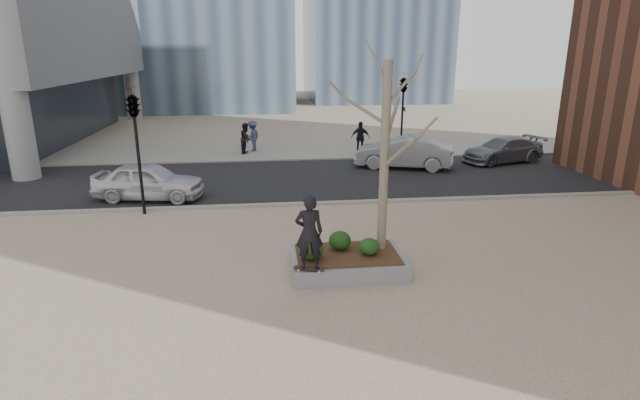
{
  "coord_description": "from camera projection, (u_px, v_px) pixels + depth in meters",
  "views": [
    {
      "loc": [
        -1.14,
        -12.19,
        5.73
      ],
      "look_at": [
        0.5,
        2.0,
        1.4
      ],
      "focal_mm": 28.0,
      "sensor_mm": 36.0,
      "label": 1
    }
  ],
  "objects": [
    {
      "name": "ground",
      "position": [
        310.0,
        272.0,
        13.38
      ],
      "size": [
        120.0,
        120.0,
        0.0
      ],
      "primitive_type": "plane",
      "color": "tan",
      "rests_on": "ground"
    },
    {
      "name": "planter",
      "position": [
        347.0,
        262.0,
        13.42
      ],
      "size": [
        3.0,
        2.0,
        0.45
      ],
      "primitive_type": "cube",
      "color": "gray",
      "rests_on": "ground"
    },
    {
      "name": "car_silver",
      "position": [
        404.0,
        152.0,
        24.81
      ],
      "size": [
        5.07,
        3.14,
        1.58
      ],
      "primitive_type": "imported",
      "rotation": [
        0.0,
        0.0,
        4.38
      ],
      "color": "gray",
      "rests_on": "street"
    },
    {
      "name": "street",
      "position": [
        289.0,
        179.0,
        22.88
      ],
      "size": [
        60.0,
        8.0,
        0.02
      ],
      "primitive_type": "cube",
      "color": "black",
      "rests_on": "ground"
    },
    {
      "name": "car_third",
      "position": [
        503.0,
        150.0,
        26.14
      ],
      "size": [
        4.76,
        2.9,
        1.29
      ],
      "primitive_type": "imported",
      "rotation": [
        0.0,
        0.0,
        4.98
      ],
      "color": "slate",
      "rests_on": "street"
    },
    {
      "name": "traffic_light_far",
      "position": [
        402.0,
        115.0,
        27.32
      ],
      "size": [
        0.6,
        2.48,
        4.5
      ],
      "primitive_type": null,
      "color": "black",
      "rests_on": "ground"
    },
    {
      "name": "sycamore_tree",
      "position": [
        386.0,
        128.0,
        12.78
      ],
      "size": [
        2.8,
        2.8,
        6.6
      ],
      "primitive_type": null,
      "color": "gray",
      "rests_on": "planter_mulch"
    },
    {
      "name": "shrub_left",
      "position": [
        312.0,
        250.0,
        12.91
      ],
      "size": [
        0.62,
        0.62,
        0.52
      ],
      "primitive_type": "ellipsoid",
      "color": "black",
      "rests_on": "planter_mulch"
    },
    {
      "name": "shrub_right",
      "position": [
        369.0,
        247.0,
        13.2
      ],
      "size": [
        0.54,
        0.54,
        0.46
      ],
      "primitive_type": "ellipsoid",
      "color": "#113715",
      "rests_on": "planter_mulch"
    },
    {
      "name": "pedestrian_c",
      "position": [
        361.0,
        138.0,
        28.26
      ],
      "size": [
        1.14,
        0.76,
        1.81
      ],
      "primitive_type": "imported",
      "rotation": [
        0.0,
        0.0,
        2.81
      ],
      "color": "black",
      "rests_on": "far_sidewalk"
    },
    {
      "name": "skateboard",
      "position": [
        309.0,
        269.0,
        12.39
      ],
      "size": [
        0.8,
        0.42,
        0.08
      ],
      "primitive_type": null,
      "rotation": [
        0.0,
        0.0,
        -0.3
      ],
      "color": "black",
      "rests_on": "planter"
    },
    {
      "name": "far_sidewalk",
      "position": [
        283.0,
        150.0,
        29.54
      ],
      "size": [
        60.0,
        6.0,
        0.02
      ],
      "primitive_type": "cube",
      "color": "gray",
      "rests_on": "ground"
    },
    {
      "name": "pedestrian_b",
      "position": [
        253.0,
        136.0,
        28.95
      ],
      "size": [
        1.12,
        1.32,
        1.77
      ],
      "primitive_type": "imported",
      "rotation": [
        0.0,
        0.0,
        4.22
      ],
      "color": "#384166",
      "rests_on": "far_sidewalk"
    },
    {
      "name": "planter_mulch",
      "position": [
        347.0,
        254.0,
        13.35
      ],
      "size": [
        2.7,
        1.7,
        0.04
      ],
      "primitive_type": "cube",
      "color": "#382314",
      "rests_on": "planter"
    },
    {
      "name": "skateboarder",
      "position": [
        309.0,
        232.0,
        12.11
      ],
      "size": [
        0.7,
        0.46,
        1.89
      ],
      "primitive_type": "imported",
      "rotation": [
        0.0,
        0.0,
        3.15
      ],
      "color": "black",
      "rests_on": "skateboard"
    },
    {
      "name": "traffic_light_near",
      "position": [
        138.0,
        153.0,
        17.45
      ],
      "size": [
        0.6,
        2.48,
        4.5
      ],
      "primitive_type": null,
      "color": "black",
      "rests_on": "ground"
    },
    {
      "name": "pedestrian_a",
      "position": [
        246.0,
        138.0,
        28.28
      ],
      "size": [
        0.85,
        0.98,
        1.73
      ],
      "primitive_type": "imported",
      "rotation": [
        0.0,
        0.0,
        1.31
      ],
      "color": "black",
      "rests_on": "far_sidewalk"
    },
    {
      "name": "police_car",
      "position": [
        149.0,
        181.0,
        19.64
      ],
      "size": [
        4.49,
        2.4,
        1.45
      ],
      "primitive_type": "imported",
      "rotation": [
        0.0,
        0.0,
        1.4
      ],
      "color": "silver",
      "rests_on": "street"
    },
    {
      "name": "shrub_middle",
      "position": [
        340.0,
        240.0,
        13.54
      ],
      "size": [
        0.61,
        0.61,
        0.52
      ],
      "primitive_type": "ellipsoid",
      "color": "black",
      "rests_on": "planter_mulch"
    }
  ]
}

